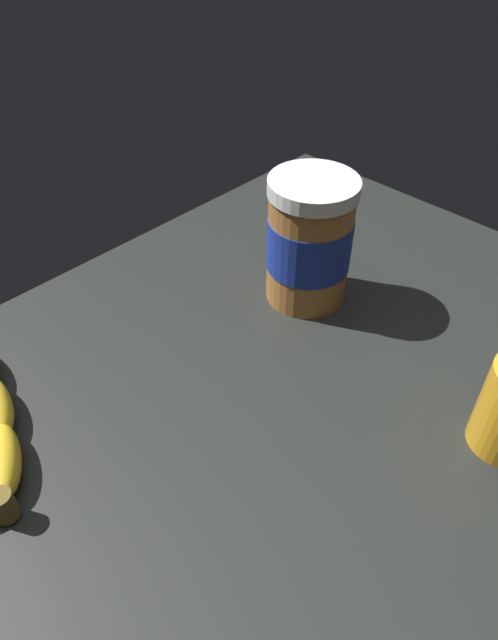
# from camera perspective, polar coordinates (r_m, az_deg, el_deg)

# --- Properties ---
(ground_plane) EXTENTS (0.89, 0.65, 0.04)m
(ground_plane) POSITION_cam_1_polar(r_m,az_deg,el_deg) (0.60, 2.02, -8.09)
(ground_plane) COLOR black
(peanut_butter_jar) EXTENTS (0.10, 0.10, 0.15)m
(peanut_butter_jar) POSITION_cam_1_polar(r_m,az_deg,el_deg) (0.65, 6.09, 7.90)
(peanut_butter_jar) COLOR #9E602D
(peanut_butter_jar) RESTS_ON ground_plane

